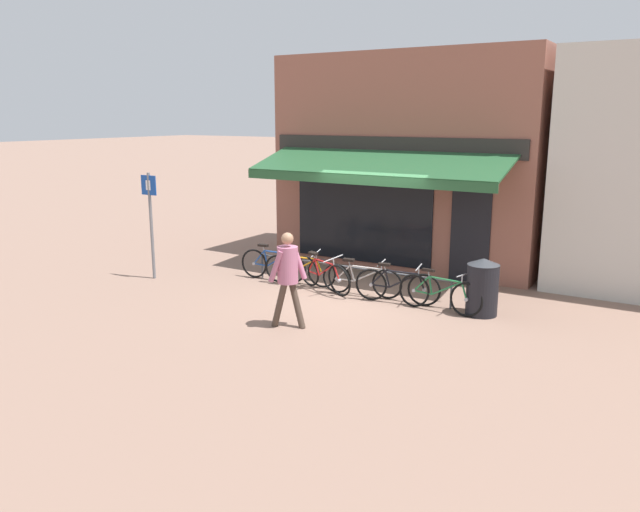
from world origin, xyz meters
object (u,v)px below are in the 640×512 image
(bicycle_green, at_px, (439,293))
(pedestrian_adult, at_px, (288,270))
(bicycle_black, at_px, (397,286))
(bicycle_orange, at_px, (300,270))
(litter_bin, at_px, (482,287))
(bicycle_silver, at_px, (361,280))
(bicycle_blue, at_px, (273,265))
(parking_sign, at_px, (151,215))
(bicycle_red, at_px, (323,274))

(bicycle_green, bearing_deg, pedestrian_adult, -126.82)
(bicycle_black, bearing_deg, pedestrian_adult, -124.13)
(bicycle_orange, height_order, litter_bin, litter_bin)
(bicycle_silver, relative_size, bicycle_black, 1.00)
(bicycle_blue, relative_size, parking_sign, 0.69)
(pedestrian_adult, bearing_deg, bicycle_orange, -56.85)
(litter_bin, relative_size, parking_sign, 0.45)
(pedestrian_adult, bearing_deg, parking_sign, -10.56)
(bicycle_green, bearing_deg, bicycle_orange, -178.83)
(bicycle_red, relative_size, parking_sign, 0.69)
(bicycle_blue, xyz_separation_m, bicycle_silver, (2.32, -0.10, -0.01))
(bicycle_orange, xyz_separation_m, pedestrian_adult, (1.35, -2.43, 0.68))
(bicycle_silver, distance_m, parking_sign, 5.05)
(bicycle_orange, xyz_separation_m, bicycle_green, (3.30, -0.16, -0.00))
(pedestrian_adult, bearing_deg, bicycle_red, -69.59)
(bicycle_blue, height_order, parking_sign, parking_sign)
(bicycle_blue, relative_size, bicycle_orange, 0.99)
(litter_bin, bearing_deg, pedestrian_adult, -137.48)
(bicycle_blue, bearing_deg, litter_bin, -5.43)
(bicycle_silver, height_order, bicycle_black, bicycle_black)
(bicycle_orange, bearing_deg, parking_sign, -168.41)
(bicycle_silver, bearing_deg, pedestrian_adult, -102.73)
(bicycle_blue, distance_m, parking_sign, 2.99)
(bicycle_orange, distance_m, bicycle_green, 3.31)
(bicycle_silver, xyz_separation_m, bicycle_green, (1.76, -0.13, 0.01))
(pedestrian_adult, height_order, litter_bin, pedestrian_adult)
(bicycle_black, relative_size, pedestrian_adult, 1.00)
(bicycle_orange, distance_m, pedestrian_adult, 2.86)
(parking_sign, bearing_deg, bicycle_black, 11.44)
(bicycle_red, height_order, parking_sign, parking_sign)
(bicycle_black, bearing_deg, bicycle_blue, 166.80)
(parking_sign, bearing_deg, litter_bin, 10.07)
(bicycle_silver, height_order, litter_bin, litter_bin)
(pedestrian_adult, bearing_deg, bicycle_blue, -45.51)
(bicycle_red, bearing_deg, bicycle_blue, -167.64)
(bicycle_silver, bearing_deg, bicycle_black, -13.09)
(bicycle_red, distance_m, bicycle_silver, 0.88)
(bicycle_green, distance_m, pedestrian_adult, 3.07)
(litter_bin, bearing_deg, bicycle_green, -164.21)
(bicycle_silver, relative_size, bicycle_green, 1.00)
(bicycle_red, relative_size, litter_bin, 1.53)
(bicycle_blue, xyz_separation_m, bicycle_red, (1.45, -0.18, 0.00))
(bicycle_black, bearing_deg, bicycle_orange, 167.51)
(bicycle_orange, height_order, bicycle_green, bicycle_orange)
(bicycle_orange, xyz_separation_m, bicycle_red, (0.67, -0.11, 0.01))
(bicycle_red, distance_m, litter_bin, 3.40)
(bicycle_silver, xyz_separation_m, parking_sign, (-4.77, -1.21, 1.14))
(parking_sign, bearing_deg, bicycle_green, 9.39)
(bicycle_orange, bearing_deg, bicycle_blue, 165.35)
(bicycle_orange, xyz_separation_m, litter_bin, (4.06, 0.06, 0.19))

